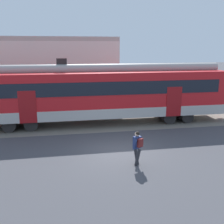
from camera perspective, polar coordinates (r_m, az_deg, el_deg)
The scene contains 3 objects.
ground_plane at distance 14.14m, azimuth 1.45°, elevation -8.80°, with size 160.00×160.00×0.00m, color #424247.
pedestrian_navy at distance 12.43m, azimuth 5.57°, elevation -7.21°, with size 0.50×0.71×1.67m.
background_building at distance 26.78m, azimuth -16.41°, elevation 8.51°, with size 15.72×5.00×9.20m.
Camera 1 is at (-2.64, -12.78, 5.44)m, focal length 42.00 mm.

